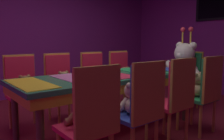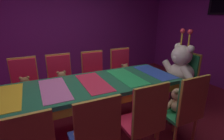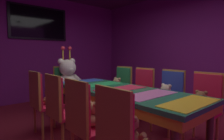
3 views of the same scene
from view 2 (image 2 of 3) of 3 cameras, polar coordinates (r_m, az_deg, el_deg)
The scene contains 17 objects.
ground_plane at distance 2.71m, azimuth -5.59°, elevation -18.84°, with size 7.90×7.90×0.00m, color maroon.
wall_left at distance 4.71m, azimuth -17.51°, elevation 14.46°, with size 0.12×6.40×2.80m, color #721E72.
banquet_table at distance 2.38m, azimuth -6.06°, elevation -6.10°, with size 0.90×2.42×0.75m.
chair_left_0 at distance 3.07m, azimuth -26.90°, elevation -3.54°, with size 0.42×0.41×0.98m.
teddy_left_0 at distance 2.95m, azimuth -26.85°, elevation -4.87°, with size 0.22×0.29×0.27m.
chair_left_1 at distance 3.10m, azimuth -16.75°, elevation -2.16°, with size 0.42×0.41×0.98m.
teddy_left_1 at distance 2.97m, azimuth -16.26°, elevation -3.36°, with size 0.23×0.29×0.28m.
chair_left_2 at distance 3.21m, azimuth -6.04°, elevation -0.77°, with size 0.42×0.41×0.98m.
chair_left_3 at distance 3.46m, azimuth 3.16°, elevation 0.69°, with size 0.42×0.41×0.98m.
teddy_left_3 at distance 3.35m, azimuth 4.31°, elevation -0.41°, with size 0.21×0.27×0.26m.
chair_right_1 at distance 1.64m, azimuth -5.41°, elevation -20.58°, with size 0.42×0.41×0.98m.
teddy_right_1 at distance 1.76m, azimuth -7.16°, elevation -17.90°, with size 0.26×0.34×0.32m.
chair_right_2 at distance 1.89m, azimuth 11.01°, elevation -15.11°, with size 0.42×0.41×0.98m.
chair_right_3 at distance 2.23m, azimuth 23.46°, elevation -11.04°, with size 0.42×0.41×0.98m.
teddy_right_3 at distance 2.31m, azimuth 20.74°, elevation -9.71°, with size 0.26×0.33×0.31m.
throne_chair at distance 3.37m, azimuth 23.31°, elevation -1.27°, with size 0.41×0.42×0.98m.
king_teddy_bear at distance 3.20m, azimuth 21.61°, elevation 1.02°, with size 0.73×0.57×0.94m.
Camera 2 is at (2.06, -0.71, 1.62)m, focal length 27.48 mm.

